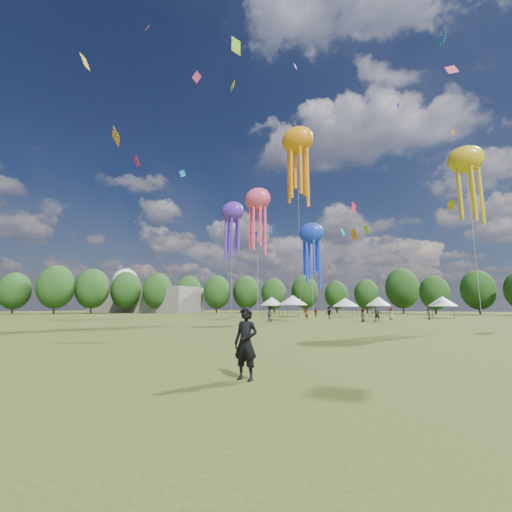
% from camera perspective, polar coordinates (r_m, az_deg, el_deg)
% --- Properties ---
extents(ground, '(300.00, 300.00, 0.00)m').
position_cam_1_polar(ground, '(14.96, -27.06, -15.03)').
color(ground, '#384416').
rests_on(ground, ground).
extents(observer_main, '(0.71, 0.49, 1.87)m').
position_cam_1_polar(observer_main, '(8.99, -1.76, -14.74)').
color(observer_main, black).
rests_on(observer_main, ground).
extents(spectator_near, '(1.07, 0.95, 1.85)m').
position_cam_1_polar(spectator_near, '(42.85, 2.43, -10.01)').
color(spectator_near, gray).
rests_on(spectator_near, ground).
extents(spectators_far, '(19.10, 15.43, 1.93)m').
position_cam_1_polar(spectators_far, '(52.01, 17.45, -9.43)').
color(spectators_far, gray).
rests_on(spectators_far, ground).
extents(festival_tents, '(35.74, 12.05, 4.16)m').
position_cam_1_polar(festival_tents, '(65.84, 13.47, -7.56)').
color(festival_tents, '#47474C').
rests_on(festival_tents, ground).
extents(show_kites, '(42.76, 23.05, 26.79)m').
position_cam_1_polar(show_kites, '(52.62, 2.71, 8.88)').
color(show_kites, '#FF4B76').
rests_on(show_kites, ground).
extents(small_kites, '(66.77, 55.25, 43.06)m').
position_cam_1_polar(small_kites, '(57.26, 11.65, 20.51)').
color(small_kites, '#FF4B76').
rests_on(small_kites, ground).
extents(treeline, '(201.57, 95.24, 13.43)m').
position_cam_1_polar(treeline, '(73.17, 14.99, -4.80)').
color(treeline, '#38281C').
rests_on(treeline, ground).
extents(hangar, '(40.00, 12.00, 8.00)m').
position_cam_1_polar(hangar, '(116.53, -18.77, -7.24)').
color(hangar, gray).
rests_on(hangar, ground).
extents(radome, '(9.00, 9.00, 16.00)m').
position_cam_1_polar(radome, '(132.62, -21.58, -4.63)').
color(radome, white).
rests_on(radome, ground).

